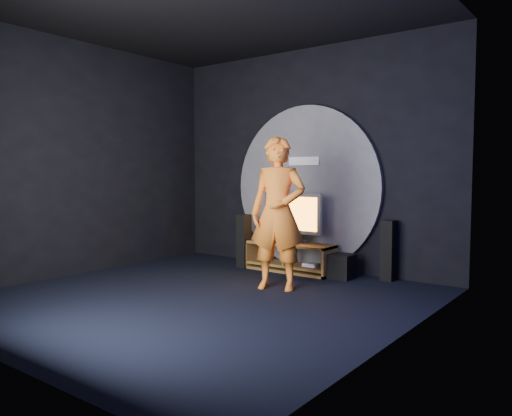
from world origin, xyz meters
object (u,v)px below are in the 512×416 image
at_px(media_console, 290,259).
at_px(player, 278,213).
at_px(subwoofer, 342,266).
at_px(tower_speaker_right, 388,250).
at_px(tv, 292,215).
at_px(tower_speaker_left, 244,241).

bearing_deg(media_console, player, -64.70).
bearing_deg(subwoofer, media_console, -179.38).
relative_size(tower_speaker_right, player, 0.43).
bearing_deg(tv, player, -65.72).
height_order(tower_speaker_left, tower_speaker_right, same).
xyz_separation_m(media_console, tower_speaker_right, (1.47, 0.30, 0.24)).
height_order(tower_speaker_left, subwoofer, tower_speaker_left).
height_order(media_console, player, player).
height_order(tv, player, player).
xyz_separation_m(subwoofer, player, (-0.38, -1.09, 0.83)).
relative_size(tv, tower_speaker_left, 1.19).
relative_size(tv, tower_speaker_right, 1.19).
xyz_separation_m(tower_speaker_right, player, (-0.96, -1.39, 0.57)).
xyz_separation_m(tower_speaker_left, player, (1.30, -0.92, 0.57)).
relative_size(tower_speaker_left, player, 0.43).
bearing_deg(tower_speaker_left, tv, 16.72).
height_order(tv, tower_speaker_left, tv).
height_order(media_console, tower_speaker_left, tower_speaker_left).
height_order(tower_speaker_left, player, player).
bearing_deg(subwoofer, player, -108.94).
bearing_deg(subwoofer, tower_speaker_right, 26.47).
relative_size(tv, subwoofer, 2.87).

